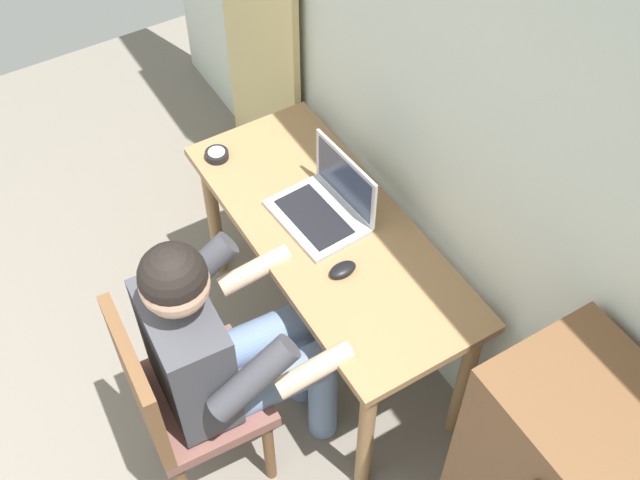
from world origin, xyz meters
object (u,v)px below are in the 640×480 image
Objects in this scene: laptop at (326,204)px; desk_clock at (217,155)px; person_seated at (226,345)px; computer_mouse at (343,270)px; desk at (329,249)px; chair at (179,397)px.

desk_clock is (-0.46, -0.21, -0.04)m from laptop.
person_seated is 0.63m from laptop.
desk is at bearing 158.15° from computer_mouse.
desk is 1.06× the size of person_seated.
person_seated is (0.01, 0.18, 0.18)m from chair.
laptop is 0.51m from desk_clock.
desk_clock is at bearing 155.34° from person_seated.
chair is 9.95× the size of desk_clock.
person_seated is at bearing -67.27° from desk.
laptop is 3.96× the size of desk_clock.
chair is 0.74× the size of person_seated.
laptop is (-0.29, 0.55, 0.09)m from person_seated.
desk_clock is at bearing -161.09° from desk.
laptop is at bearing 157.61° from computer_mouse.
desk is 12.84× the size of computer_mouse.
computer_mouse is at bearing -19.53° from laptop.
desk is 0.57m from desk_clock.
laptop reaches higher than computer_mouse.
desk is 3.60× the size of laptop.
desk is at bearing 18.91° from desk_clock.
chair is 2.51× the size of laptop.
computer_mouse is 0.73m from desk_clock.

